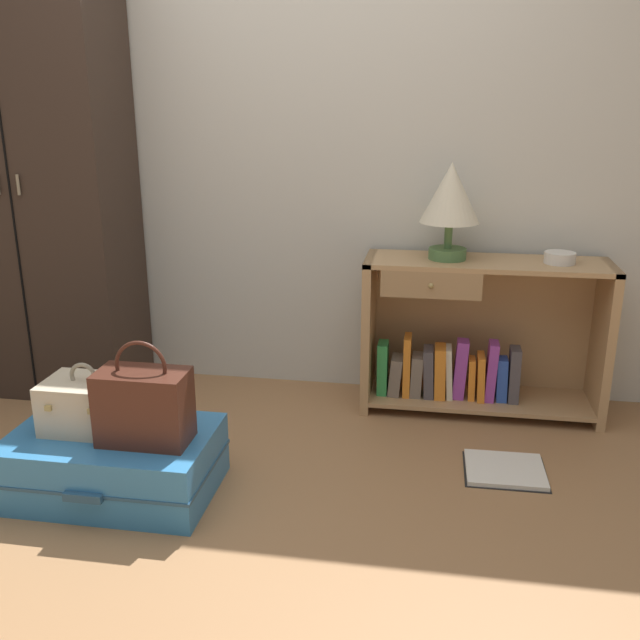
{
  "coord_description": "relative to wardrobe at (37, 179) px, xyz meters",
  "views": [
    {
      "loc": [
        0.7,
        -1.93,
        1.44
      ],
      "look_at": [
        0.25,
        0.81,
        0.55
      ],
      "focal_mm": 39.54,
      "sensor_mm": 36.0,
      "label": 1
    }
  ],
  "objects": [
    {
      "name": "ground_plane",
      "position": [
        1.19,
        -1.2,
        -1.06
      ],
      "size": [
        9.0,
        9.0,
        0.0
      ],
      "primitive_type": "plane",
      "color": "#9E7047"
    },
    {
      "name": "back_wall",
      "position": [
        1.19,
        0.3,
        0.24
      ],
      "size": [
        6.4,
        0.1,
        2.6
      ],
      "primitive_type": "cube",
      "color": "beige",
      "rests_on": "ground_plane"
    },
    {
      "name": "wardrobe",
      "position": [
        0.0,
        0.0,
        0.0
      ],
      "size": [
        0.85,
        0.47,
        2.12
      ],
      "color": "#33261E",
      "rests_on": "ground_plane"
    },
    {
      "name": "bookshelf",
      "position": [
        2.09,
        0.06,
        -0.72
      ],
      "size": [
        1.1,
        0.36,
        0.73
      ],
      "color": "tan",
      "rests_on": "ground_plane"
    },
    {
      "name": "table_lamp",
      "position": [
        1.95,
        0.05,
        -0.05
      ],
      "size": [
        0.27,
        0.27,
        0.43
      ],
      "color": "#4C7542",
      "rests_on": "bookshelf"
    },
    {
      "name": "bowl",
      "position": [
        2.44,
        0.04,
        -0.3
      ],
      "size": [
        0.14,
        0.14,
        0.05
      ],
      "primitive_type": "cylinder",
      "color": "silver",
      "rests_on": "bookshelf"
    },
    {
      "name": "suitcase_large",
      "position": [
        0.74,
        -0.94,
        -0.94
      ],
      "size": [
        0.76,
        0.5,
        0.24
      ],
      "color": "teal",
      "rests_on": "ground_plane"
    },
    {
      "name": "train_case",
      "position": [
        0.64,
        -0.91,
        -0.72
      ],
      "size": [
        0.3,
        0.24,
        0.26
      ],
      "color": "beige",
      "rests_on": "suitcase_large"
    },
    {
      "name": "handbag",
      "position": [
        0.9,
        -0.98,
        -0.67
      ],
      "size": [
        0.32,
        0.18,
        0.38
      ],
      "color": "#472319",
      "rests_on": "suitcase_large"
    },
    {
      "name": "open_book_on_floor",
      "position": [
        2.22,
        -0.55,
        -1.05
      ],
      "size": [
        0.33,
        0.29,
        0.02
      ],
      "color": "white",
      "rests_on": "ground_plane"
    }
  ]
}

